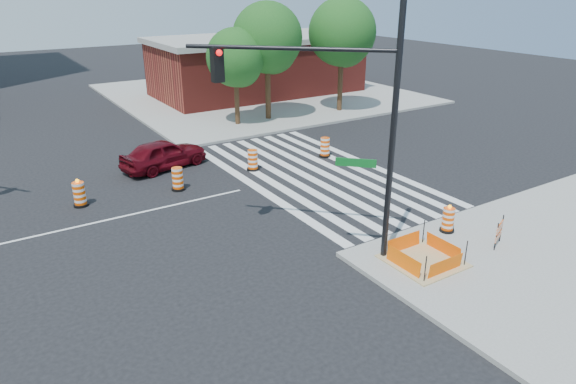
% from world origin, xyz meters
% --- Properties ---
extents(ground, '(120.00, 120.00, 0.00)m').
position_xyz_m(ground, '(0.00, 0.00, 0.00)').
color(ground, black).
rests_on(ground, ground).
extents(sidewalk_ne, '(22.00, 22.00, 0.15)m').
position_xyz_m(sidewalk_ne, '(18.00, 18.00, 0.07)').
color(sidewalk_ne, gray).
rests_on(sidewalk_ne, ground).
extents(crosswalk_east, '(6.75, 13.50, 0.01)m').
position_xyz_m(crosswalk_east, '(10.95, 0.00, 0.01)').
color(crosswalk_east, silver).
rests_on(crosswalk_east, ground).
extents(lane_centerline, '(14.00, 0.12, 0.01)m').
position_xyz_m(lane_centerline, '(0.00, 0.00, 0.01)').
color(lane_centerline, silver).
rests_on(lane_centerline, ground).
extents(excavation_pit, '(2.20, 2.20, 0.90)m').
position_xyz_m(excavation_pit, '(9.00, -9.00, 0.22)').
color(excavation_pit, tan).
rests_on(excavation_pit, ground).
extents(brick_storefront, '(16.50, 8.50, 4.60)m').
position_xyz_m(brick_storefront, '(18.00, 18.00, 2.32)').
color(brick_storefront, maroon).
rests_on(brick_storefront, ground).
extents(red_coupe, '(4.55, 2.64, 1.46)m').
position_xyz_m(red_coupe, '(5.22, 4.60, 0.73)').
color(red_coupe, '#540710').
rests_on(red_coupe, ground).
extents(signal_pole_se, '(4.75, 4.54, 8.49)m').
position_xyz_m(signal_pole_se, '(6.88, -6.81, 5.20)').
color(signal_pole_se, black).
rests_on(signal_pole_se, ground).
extents(pit_drum, '(0.53, 0.53, 1.04)m').
position_xyz_m(pit_drum, '(11.35, -7.89, 0.58)').
color(pit_drum, black).
rests_on(pit_drum, ground).
extents(barricade, '(0.80, 0.39, 1.01)m').
position_xyz_m(barricade, '(11.95, -9.58, 0.70)').
color(barricade, '#F54E05').
rests_on(barricade, ground).
extents(tree_north_c, '(3.57, 3.57, 6.08)m').
position_xyz_m(tree_north_c, '(12.01, 9.90, 4.08)').
color(tree_north_c, '#382314').
rests_on(tree_north_c, ground).
extents(tree_north_d, '(4.43, 4.43, 7.53)m').
position_xyz_m(tree_north_d, '(14.40, 10.10, 5.05)').
color(tree_north_d, '#382314').
rests_on(tree_north_d, ground).
extents(tree_north_e, '(4.54, 4.54, 7.72)m').
position_xyz_m(tree_north_e, '(19.84, 9.46, 5.19)').
color(tree_north_e, '#382314').
rests_on(tree_north_e, ground).
extents(median_drum_3, '(0.60, 0.60, 1.18)m').
position_xyz_m(median_drum_3, '(0.69, 1.97, 0.49)').
color(median_drum_3, black).
rests_on(median_drum_3, ground).
extents(median_drum_4, '(0.60, 0.60, 1.02)m').
position_xyz_m(median_drum_4, '(4.73, 1.50, 0.48)').
color(median_drum_4, black).
rests_on(median_drum_4, ground).
extents(median_drum_5, '(0.60, 0.60, 1.02)m').
position_xyz_m(median_drum_5, '(8.76, 2.00, 0.48)').
color(median_drum_5, black).
rests_on(median_drum_5, ground).
extents(median_drum_6, '(0.60, 0.60, 1.02)m').
position_xyz_m(median_drum_6, '(12.97, 1.82, 0.48)').
color(median_drum_6, black).
rests_on(median_drum_6, ground).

